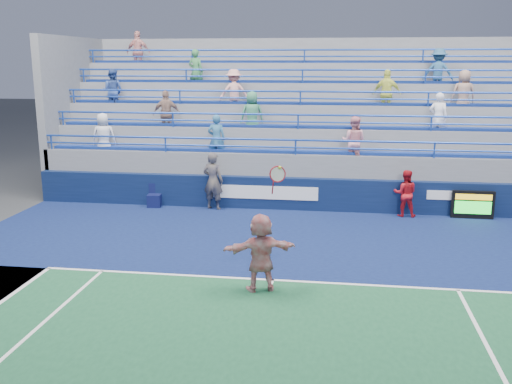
% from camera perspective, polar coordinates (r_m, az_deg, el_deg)
% --- Properties ---
extents(ground, '(120.00, 120.00, 0.00)m').
position_cam_1_polar(ground, '(13.22, 1.64, -8.87)').
color(ground, '#333538').
extents(sponsor_wall, '(18.00, 0.32, 1.10)m').
position_cam_1_polar(sponsor_wall, '(19.25, 3.87, -0.19)').
color(sponsor_wall, '#0A1637').
rests_on(sponsor_wall, ground).
extents(bleacher_stand, '(18.00, 5.60, 6.13)m').
position_cam_1_polar(bleacher_stand, '(22.76, 4.60, 4.39)').
color(bleacher_stand, slate).
rests_on(bleacher_stand, ground).
extents(serve_speed_board, '(1.31, 0.17, 0.91)m').
position_cam_1_polar(serve_speed_board, '(19.39, 20.84, -1.21)').
color(serve_speed_board, black).
rests_on(serve_speed_board, ground).
extents(judge_chair, '(0.49, 0.50, 0.80)m').
position_cam_1_polar(judge_chair, '(19.95, -10.10, -0.76)').
color(judge_chair, '#0C113D').
rests_on(judge_chair, ground).
extents(tennis_player, '(1.69, 1.02, 2.80)m').
position_cam_1_polar(tennis_player, '(12.40, 0.50, -6.05)').
color(tennis_player, silver).
rests_on(tennis_player, ground).
extents(line_judge, '(0.80, 0.62, 1.96)m').
position_cam_1_polar(line_judge, '(19.23, -4.31, 1.10)').
color(line_judge, '#131836').
rests_on(line_judge, ground).
extents(ball_girl, '(0.78, 0.63, 1.53)m').
position_cam_1_polar(ball_girl, '(18.94, 14.70, -0.14)').
color(ball_girl, red).
rests_on(ball_girl, ground).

